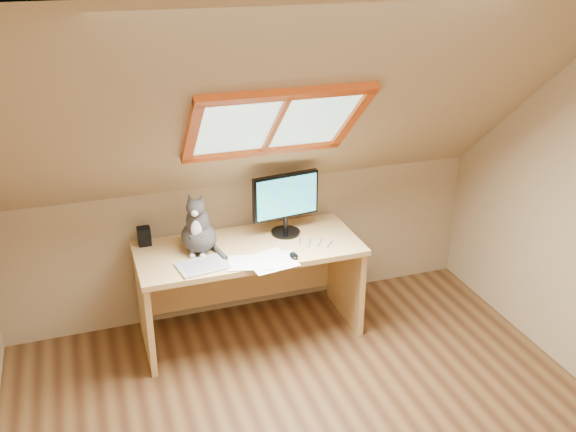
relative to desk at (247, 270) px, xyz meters
name	(u,v)px	position (x,y,z in m)	size (l,w,h in m)	color
room_shell	(355,235)	(0.09, -1.54, 0.96)	(3.52, 3.52, 2.41)	tan
desk	(247,270)	(0.00, 0.00, 0.00)	(1.51, 0.66, 0.69)	tan
monitor	(286,200)	(0.30, 0.03, 0.47)	(0.48, 0.20, 0.44)	black
cat	(198,230)	(-0.33, -0.03, 0.37)	(0.31, 0.34, 0.43)	#413B39
desk_speaker	(144,236)	(-0.66, 0.18, 0.28)	(0.09, 0.09, 0.12)	black
graphics_tablet	(202,266)	(-0.36, -0.25, 0.22)	(0.31, 0.22, 0.01)	#B2B2B7
mouse	(294,256)	(0.23, -0.32, 0.23)	(0.05, 0.09, 0.03)	black
papers	(259,263)	(0.00, -0.33, 0.22)	(0.35, 0.30, 0.01)	white
cables	(303,246)	(0.35, -0.18, 0.22)	(0.51, 0.26, 0.01)	silver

